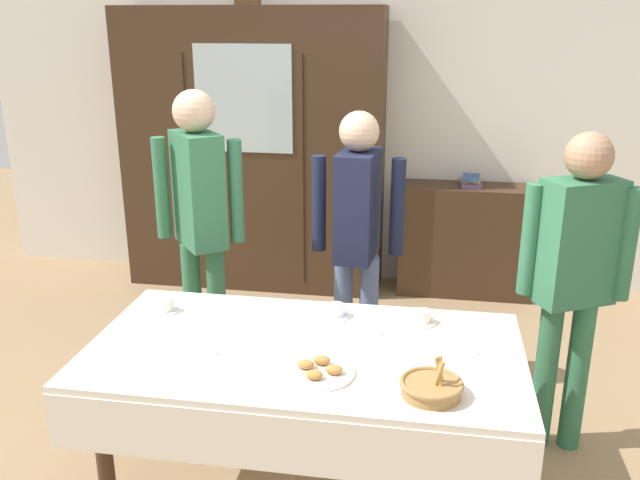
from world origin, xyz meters
The scene contains 17 objects.
ground_plane centered at (0.00, 0.00, 0.00)m, with size 12.00×12.00×0.00m, color #997A56.
back_wall centered at (0.00, 2.65, 1.35)m, with size 6.40×0.10×2.70m, color silver.
dining_table centered at (0.00, -0.24, 0.67)m, with size 1.85×0.98×0.77m.
wall_cabinet centered at (-0.90, 2.35, 1.10)m, with size 2.05×0.46×2.19m.
bookshelf_low centered at (0.79, 2.41, 0.44)m, with size 1.04×0.35×0.88m.
book_stack centered at (0.79, 2.41, 0.91)m, with size 0.17×0.23×0.08m.
tea_cup_near_left centered at (0.49, 0.12, 0.80)m, with size 0.13×0.13×0.06m.
tea_cup_mid_left centered at (0.09, 0.13, 0.80)m, with size 0.13×0.13×0.06m.
tea_cup_back_edge centered at (-0.72, 0.05, 0.80)m, with size 0.13×0.13×0.06m.
bread_basket centered at (0.54, -0.50, 0.81)m, with size 0.24×0.24×0.16m.
pastry_plate centered at (0.10, -0.42, 0.79)m, with size 0.28×0.28×0.05m.
spoon_near_right centered at (0.70, -0.15, 0.77)m, with size 0.12×0.02×0.01m.
spoon_far_left centered at (0.29, -0.03, 0.77)m, with size 0.12×0.02×0.01m.
spoon_near_left centered at (-0.38, -0.32, 0.77)m, with size 0.12×0.02×0.01m.
person_beside_shelf centered at (1.19, 0.42, 0.99)m, with size 0.52×0.34×1.63m.
person_by_cabinet centered at (0.10, 0.86, 1.00)m, with size 0.52×0.38×1.64m.
person_behind_table_left centered at (-0.79, 0.78, 1.07)m, with size 0.52×0.41×1.74m.
Camera 1 is at (0.50, -2.73, 2.11)m, focal length 37.75 mm.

